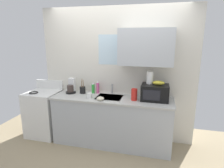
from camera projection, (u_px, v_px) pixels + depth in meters
name	position (u px, v px, depth m)	size (l,w,h in m)	color
kitchen_wall_assembly	(122.00, 70.00, 3.59)	(2.93, 0.42, 2.50)	silver
counter_unit	(112.00, 120.00, 3.54)	(2.16, 0.63, 0.90)	#B2B7BC
sink_faucet	(112.00, 89.00, 3.66)	(0.03, 0.03, 0.19)	#B2B5BA
stove_range	(44.00, 113.00, 3.89)	(0.60, 0.60, 1.08)	white
microwave	(155.00, 92.00, 3.27)	(0.46, 0.35, 0.27)	black
banana_bunch	(158.00, 83.00, 3.22)	(0.20, 0.11, 0.07)	gold
paper_towel_roll	(150.00, 78.00, 3.29)	(0.11, 0.11, 0.22)	white
coffee_maker	(71.00, 87.00, 3.72)	(0.19, 0.21, 0.28)	black
dish_soap_bottle_pink	(98.00, 87.00, 3.69)	(0.06, 0.06, 0.24)	#E55999
dish_soap_bottle_green	(93.00, 88.00, 3.69)	(0.06, 0.06, 0.21)	green
cereal_canister	(134.00, 95.00, 3.27)	(0.10, 0.10, 0.20)	red
mug_white	(89.00, 96.00, 3.39)	(0.08, 0.08, 0.10)	white
utensil_crock	(83.00, 90.00, 3.68)	(0.11, 0.11, 0.29)	black
small_bowl	(100.00, 98.00, 3.28)	(0.13, 0.13, 0.07)	beige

